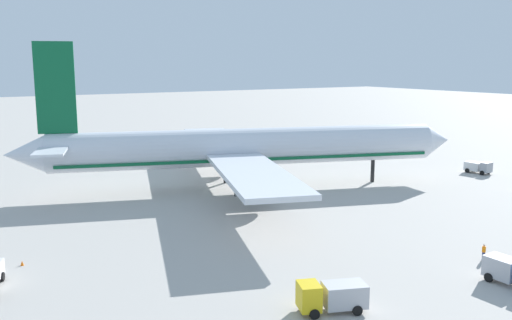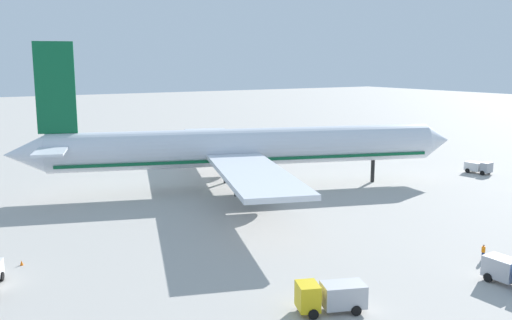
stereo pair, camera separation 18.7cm
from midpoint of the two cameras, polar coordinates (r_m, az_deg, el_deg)
The scene contains 9 objects.
ground_plane at distance 96.20m, azimuth -0.65°, elevation -2.92°, with size 600.00×600.00×0.00m, color #ADA8A0.
airliner at distance 94.50m, azimuth -1.43°, elevation 1.23°, with size 75.47×66.59×24.78m.
service_truck_0 at distance 50.13m, azimuth 7.82°, elevation -13.68°, with size 6.44×4.29×2.72m.
service_truck_1 at distance 117.17m, azimuth 22.01°, elevation -0.66°, with size 3.10×5.14×2.40m.
service_truck_2 at distance 60.48m, azimuth 24.75°, elevation -10.36°, with size 2.50×5.11×2.52m.
baggage_cart_0 at distance 135.83m, azimuth 16.03°, elevation 0.62°, with size 2.30×3.23×0.40m.
ground_worker_2 at distance 66.85m, azimuth 22.46°, elevation -8.75°, with size 0.53×0.53×1.77m.
traffic_cone_0 at distance 65.53m, azimuth -22.94°, elevation -9.74°, with size 0.36×0.36×0.55m, color orange.
traffic_cone_2 at distance 143.59m, azimuth 1.37°, elevation 1.51°, with size 0.36×0.36×0.55m, color orange.
Camera 2 is at (-47.19, -81.01, 21.56)m, focal length 38.80 mm.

